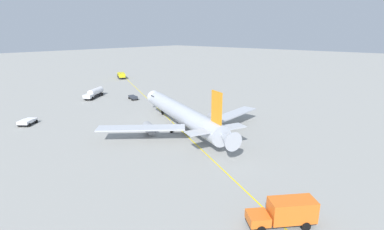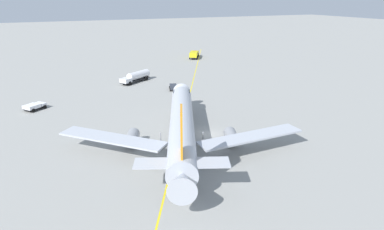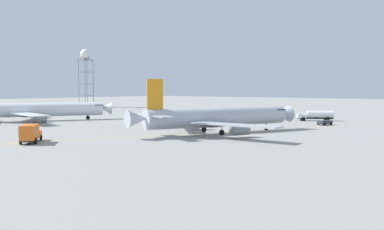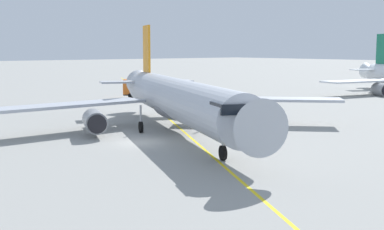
% 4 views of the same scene
% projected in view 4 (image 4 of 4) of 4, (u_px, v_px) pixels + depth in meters
% --- Properties ---
extents(ground_plane, '(600.00, 600.00, 0.00)m').
position_uv_depth(ground_plane, '(138.00, 143.00, 44.48)').
color(ground_plane, gray).
extents(airliner_main, '(34.77, 37.21, 10.88)m').
position_uv_depth(airliner_main, '(177.00, 100.00, 49.33)').
color(airliner_main, '#B2B7C1').
rests_on(airliner_main, ground_plane).
extents(catering_truck_truck, '(7.08, 6.61, 3.10)m').
position_uv_depth(catering_truck_truck, '(143.00, 88.00, 83.87)').
color(catering_truck_truck, '#232326').
rests_on(catering_truck_truck, ground_plane).
extents(taxiway_centreline, '(92.45, 177.18, 0.01)m').
position_uv_depth(taxiway_centreline, '(191.00, 138.00, 46.69)').
color(taxiway_centreline, yellow).
rests_on(taxiway_centreline, ground_plane).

